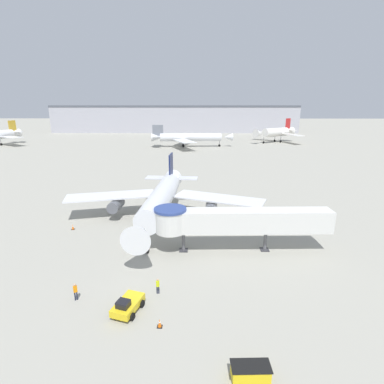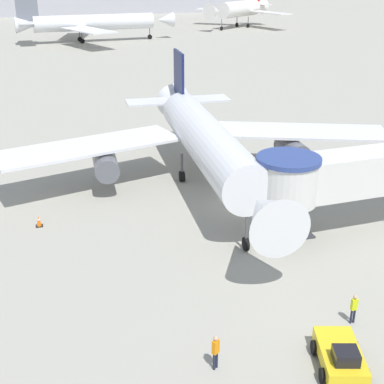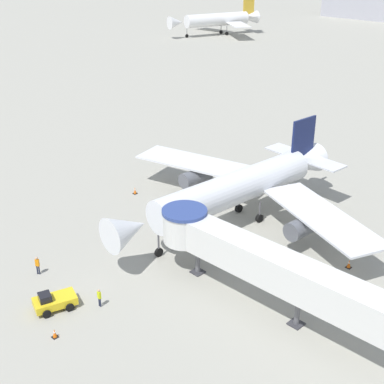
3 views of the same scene
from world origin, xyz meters
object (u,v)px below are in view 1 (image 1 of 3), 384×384
at_px(service_container_yellow, 250,372).
at_px(background_jet_red_tail, 276,132).
at_px(background_jet_gray_tail, 189,137).
at_px(pushback_tug_yellow, 127,305).
at_px(traffic_cone_starboard_wing, 243,219).
at_px(traffic_cone_port_wing, 73,227).
at_px(traffic_cone_apron_front, 160,323).
at_px(jet_bridge, 231,220).
at_px(main_airplane, 162,198).
at_px(ground_crew_wing_walker, 75,291).
at_px(ground_crew_marshaller, 158,285).

height_order(service_container_yellow, background_jet_red_tail, background_jet_red_tail).
height_order(service_container_yellow, background_jet_gray_tail, background_jet_gray_tail).
height_order(pushback_tug_yellow, traffic_cone_starboard_wing, pushback_tug_yellow).
bearing_deg(traffic_cone_port_wing, service_container_yellow, -48.53).
relative_size(traffic_cone_starboard_wing, background_jet_gray_tail, 0.02).
bearing_deg(traffic_cone_apron_front, service_container_yellow, -35.77).
bearing_deg(traffic_cone_starboard_wing, background_jet_red_tail, 73.32).
bearing_deg(jet_bridge, service_container_yellow, -93.73).
bearing_deg(main_airplane, ground_crew_wing_walker, -102.91).
relative_size(pushback_tug_yellow, background_jet_red_tail, 0.14).
height_order(traffic_cone_port_wing, ground_crew_marshaller, ground_crew_marshaller).
bearing_deg(ground_crew_wing_walker, background_jet_red_tail, -145.32).
bearing_deg(traffic_cone_port_wing, background_jet_gray_tail, 80.89).
height_order(pushback_tug_yellow, background_jet_red_tail, background_jet_red_tail).
bearing_deg(traffic_cone_port_wing, pushback_tug_yellow, -56.10).
bearing_deg(background_jet_gray_tail, background_jet_red_tail, -71.09).
xyz_separation_m(traffic_cone_apron_front, ground_crew_marshaller, (-0.74, 4.73, 0.60)).
bearing_deg(jet_bridge, pushback_tug_yellow, -132.79).
distance_m(traffic_cone_starboard_wing, background_jet_gray_tail, 91.55).
bearing_deg(background_jet_gray_tail, ground_crew_marshaller, 176.49).
bearing_deg(traffic_cone_apron_front, traffic_cone_starboard_wing, 66.47).
bearing_deg(ground_crew_marshaller, background_jet_gray_tail, -90.83).
distance_m(main_airplane, pushback_tug_yellow, 22.41).
xyz_separation_m(ground_crew_marshaller, ground_crew_wing_walker, (-7.84, -1.16, 0.07)).
xyz_separation_m(traffic_cone_starboard_wing, traffic_cone_port_wing, (-26.48, -3.88, -0.01)).
distance_m(traffic_cone_starboard_wing, ground_crew_wing_walker, 28.52).
height_order(pushback_tug_yellow, traffic_cone_port_wing, pushback_tug_yellow).
distance_m(jet_bridge, pushback_tug_yellow, 16.67).
bearing_deg(traffic_cone_apron_front, pushback_tug_yellow, 148.85).
relative_size(pushback_tug_yellow, traffic_cone_apron_front, 4.97).
relative_size(main_airplane, traffic_cone_starboard_wing, 40.64).
relative_size(jet_bridge, traffic_cone_starboard_wing, 27.30).
relative_size(pushback_tug_yellow, background_jet_gray_tail, 0.10).
bearing_deg(jet_bridge, traffic_cone_starboard_wing, 71.17).
height_order(traffic_cone_starboard_wing, traffic_cone_port_wing, traffic_cone_starboard_wing).
relative_size(traffic_cone_starboard_wing, traffic_cone_port_wing, 1.02).
xyz_separation_m(pushback_tug_yellow, traffic_cone_starboard_wing, (13.87, 22.65, -0.32)).
xyz_separation_m(jet_bridge, traffic_cone_apron_front, (-7.53, -14.23, -3.81)).
relative_size(service_container_yellow, background_jet_gray_tail, 0.08).
relative_size(main_airplane, ground_crew_marshaller, 20.05).
xyz_separation_m(traffic_cone_starboard_wing, traffic_cone_apron_front, (-10.70, -24.57, -0.03)).
bearing_deg(pushback_tug_yellow, main_airplane, 105.21).
bearing_deg(jet_bridge, background_jet_red_tail, 71.50).
bearing_deg(pushback_tug_yellow, traffic_cone_starboard_wing, 75.61).
height_order(jet_bridge, background_jet_red_tail, background_jet_red_tail).
height_order(traffic_cone_starboard_wing, background_jet_gray_tail, background_jet_gray_tail).
bearing_deg(jet_bridge, ground_crew_wing_walker, -148.29).
xyz_separation_m(traffic_cone_port_wing, ground_crew_marshaller, (15.05, -15.96, 0.58)).
height_order(jet_bridge, ground_crew_marshaller, jet_bridge).
height_order(pushback_tug_yellow, background_jet_gray_tail, background_jet_gray_tail).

